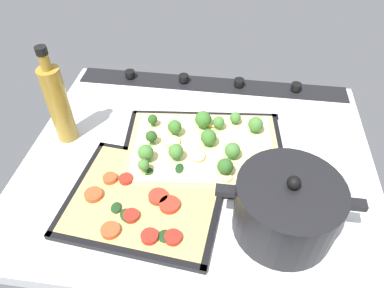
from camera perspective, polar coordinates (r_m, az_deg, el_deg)
ground_plane at (r=83.28cm, az=1.01°, el=-2.95°), size 78.39×65.25×3.00cm
stove_control_panel at (r=104.11cm, az=3.03°, el=9.50°), size 75.26×7.00×2.60cm
baking_tray_front at (r=83.24cm, az=1.76°, el=-1.16°), size 39.05×30.04×1.30cm
broccoli_pizza at (r=82.06cm, az=1.80°, el=-0.27°), size 36.42×27.42×5.85cm
baking_tray_back at (r=74.68cm, az=-7.37°, el=-8.66°), size 32.64×28.30×1.30cm
veggie_pizza_back at (r=73.82cm, az=-7.58°, el=-8.61°), size 30.02×25.68×1.90cm
cooking_pot at (r=68.17cm, az=14.64°, el=-9.70°), size 25.90×19.07×14.07cm
oil_bottle at (r=86.18cm, az=-20.36°, el=6.05°), size 4.80×4.80×23.94cm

